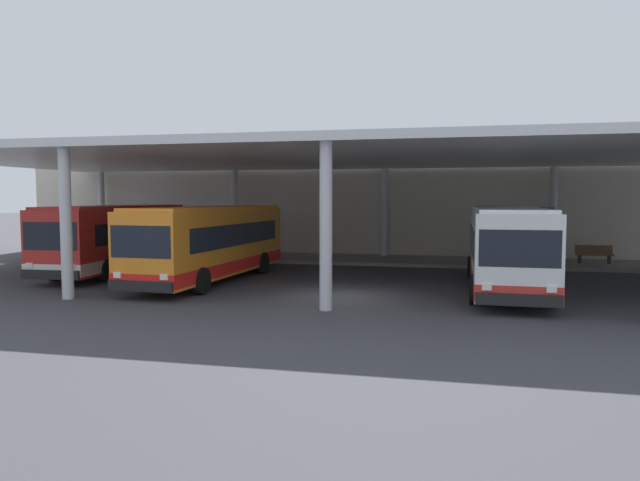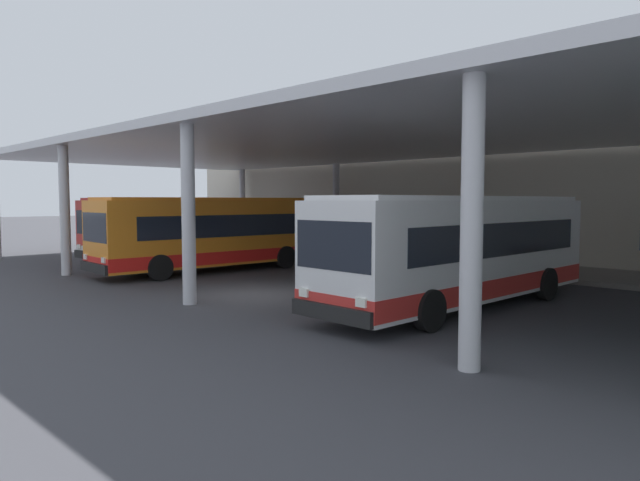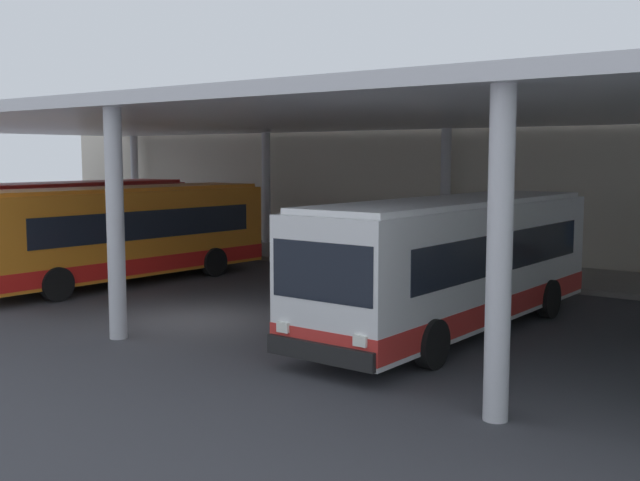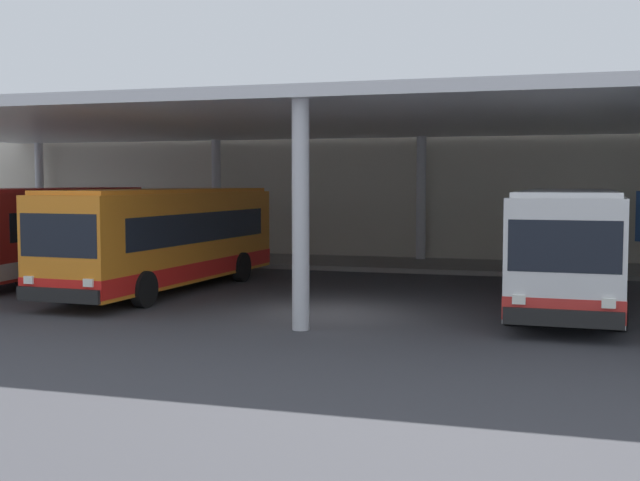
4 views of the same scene
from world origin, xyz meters
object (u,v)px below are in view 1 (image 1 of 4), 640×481
(bus_nearest_bay, at_px, (119,237))
(banner_sign, at_px, (546,229))
(bus_middle_bay, at_px, (506,247))
(bench_waiting, at_px, (594,254))
(bus_second_bay, at_px, (211,242))

(bus_nearest_bay, bearing_deg, banner_sign, 17.64)
(bus_middle_bay, distance_m, bench_waiting, 10.47)
(bus_middle_bay, xyz_separation_m, banner_sign, (2.66, 8.18, 0.32))
(bus_nearest_bay, xyz_separation_m, bench_waiting, (22.68, 7.29, -0.99))
(bus_second_bay, distance_m, bench_waiting, 19.45)
(bus_middle_bay, relative_size, banner_sign, 3.30)
(bus_second_bay, xyz_separation_m, banner_sign, (14.63, 8.29, 0.32))
(bus_nearest_bay, distance_m, bus_middle_bay, 17.61)
(bus_second_bay, relative_size, bench_waiting, 5.91)
(banner_sign, bearing_deg, bench_waiting, 19.28)
(bus_second_bay, relative_size, banner_sign, 3.33)
(bus_middle_bay, xyz_separation_m, bench_waiting, (5.16, 9.06, -0.99))
(bus_middle_bay, height_order, bench_waiting, bus_middle_bay)
(bus_nearest_bay, relative_size, banner_sign, 3.33)
(bus_middle_bay, bearing_deg, banner_sign, 72.01)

